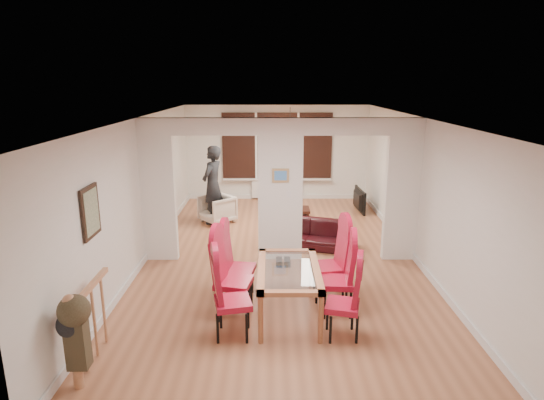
{
  "coord_description": "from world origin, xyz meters",
  "views": [
    {
      "loc": [
        -0.17,
        -7.96,
        3.21
      ],
      "look_at": [
        -0.15,
        0.6,
        0.97
      ],
      "focal_mm": 30.0,
      "sensor_mm": 36.0,
      "label": 1
    }
  ],
  "objects_px": {
    "dining_chair_lc": "(239,264)",
    "coffee_table": "(287,213)",
    "dining_chair_rc": "(329,262)",
    "dining_chair_ra": "(343,300)",
    "television": "(356,200)",
    "sofa": "(309,233)",
    "dining_chair_lb": "(234,276)",
    "dining_table": "(289,292)",
    "dining_chair_rb": "(337,276)",
    "bottle": "(293,203)",
    "armchair": "(217,209)",
    "person": "(213,185)",
    "bowl": "(282,208)",
    "dining_chair_la": "(233,296)"
  },
  "relations": [
    {
      "from": "dining_chair_lc",
      "to": "coffee_table",
      "type": "xyz_separation_m",
      "value": [
        0.86,
        4.17,
        -0.43
      ]
    },
    {
      "from": "dining_chair_lc",
      "to": "dining_chair_rc",
      "type": "relative_size",
      "value": 0.95
    },
    {
      "from": "dining_chair_ra",
      "to": "television",
      "type": "bearing_deg",
      "value": 92.01
    },
    {
      "from": "sofa",
      "to": "dining_chair_lb",
      "type": "bearing_deg",
      "value": -97.75
    },
    {
      "from": "dining_table",
      "to": "dining_chair_lc",
      "type": "xyz_separation_m",
      "value": [
        -0.72,
        0.52,
        0.2
      ]
    },
    {
      "from": "dining_chair_rb",
      "to": "dining_chair_lc",
      "type": "bearing_deg",
      "value": 166.43
    },
    {
      "from": "coffee_table",
      "to": "dining_chair_rb",
      "type": "bearing_deg",
      "value": -83.29
    },
    {
      "from": "bottle",
      "to": "dining_chair_ra",
      "type": "bearing_deg",
      "value": -85.75
    },
    {
      "from": "dining_chair_ra",
      "to": "dining_chair_rc",
      "type": "height_order",
      "value": "dining_chair_rc"
    },
    {
      "from": "armchair",
      "to": "coffee_table",
      "type": "height_order",
      "value": "armchair"
    },
    {
      "from": "dining_chair_lc",
      "to": "coffee_table",
      "type": "relative_size",
      "value": 1.02
    },
    {
      "from": "dining_table",
      "to": "dining_chair_lb",
      "type": "bearing_deg",
      "value": 179.55
    },
    {
      "from": "dining_chair_lb",
      "to": "dining_chair_rc",
      "type": "height_order",
      "value": "dining_chair_lb"
    },
    {
      "from": "armchair",
      "to": "coffee_table",
      "type": "bearing_deg",
      "value": 58.96
    },
    {
      "from": "sofa",
      "to": "person",
      "type": "distance_m",
      "value": 2.69
    },
    {
      "from": "coffee_table",
      "to": "dining_chair_ra",
      "type": "bearing_deg",
      "value": -84.21
    },
    {
      "from": "dining_chair_ra",
      "to": "armchair",
      "type": "bearing_deg",
      "value": 127.67
    },
    {
      "from": "dining_chair_rc",
      "to": "television",
      "type": "relative_size",
      "value": 1.18
    },
    {
      "from": "dining_table",
      "to": "dining_chair_rb",
      "type": "height_order",
      "value": "dining_chair_rb"
    },
    {
      "from": "dining_chair_rc",
      "to": "armchair",
      "type": "relative_size",
      "value": 1.68
    },
    {
      "from": "dining_chair_ra",
      "to": "armchair",
      "type": "xyz_separation_m",
      "value": [
        -2.17,
        4.95,
        -0.2
      ]
    },
    {
      "from": "dining_chair_rb",
      "to": "bowl",
      "type": "bearing_deg",
      "value": 102.13
    },
    {
      "from": "coffee_table",
      "to": "bottle",
      "type": "relative_size",
      "value": 3.97
    },
    {
      "from": "dining_chair_lc",
      "to": "person",
      "type": "distance_m",
      "value": 3.95
    },
    {
      "from": "dining_table",
      "to": "dining_chair_lb",
      "type": "distance_m",
      "value": 0.8
    },
    {
      "from": "dining_chair_lb",
      "to": "bottle",
      "type": "distance_m",
      "value": 4.75
    },
    {
      "from": "dining_chair_ra",
      "to": "bowl",
      "type": "relative_size",
      "value": 5.19
    },
    {
      "from": "dining_chair_ra",
      "to": "coffee_table",
      "type": "relative_size",
      "value": 0.94
    },
    {
      "from": "dining_chair_lb",
      "to": "dining_chair_rb",
      "type": "relative_size",
      "value": 1.07
    },
    {
      "from": "dining_chair_rc",
      "to": "sofa",
      "type": "relative_size",
      "value": 0.65
    },
    {
      "from": "dining_chair_la",
      "to": "person",
      "type": "xyz_separation_m",
      "value": [
        -0.85,
        4.89,
        0.35
      ]
    },
    {
      "from": "dining_chair_ra",
      "to": "person",
      "type": "distance_m",
      "value": 5.42
    },
    {
      "from": "dining_chair_la",
      "to": "armchair",
      "type": "height_order",
      "value": "dining_chair_la"
    },
    {
      "from": "dining_chair_rb",
      "to": "dining_chair_rc",
      "type": "height_order",
      "value": "dining_chair_rc"
    },
    {
      "from": "person",
      "to": "coffee_table",
      "type": "xyz_separation_m",
      "value": [
        1.72,
        0.33,
        -0.78
      ]
    },
    {
      "from": "dining_chair_la",
      "to": "television",
      "type": "distance_m",
      "value": 6.47
    },
    {
      "from": "person",
      "to": "television",
      "type": "bearing_deg",
      "value": 127.14
    },
    {
      "from": "dining_chair_lb",
      "to": "bowl",
      "type": "relative_size",
      "value": 5.96
    },
    {
      "from": "dining_chair_rb",
      "to": "armchair",
      "type": "bearing_deg",
      "value": 120.84
    },
    {
      "from": "dining_table",
      "to": "dining_chair_ra",
      "type": "bearing_deg",
      "value": -39.75
    },
    {
      "from": "dining_chair_lb",
      "to": "dining_chair_rc",
      "type": "relative_size",
      "value": 1.01
    },
    {
      "from": "armchair",
      "to": "bottle",
      "type": "xyz_separation_m",
      "value": [
        1.79,
        0.24,
        0.07
      ]
    },
    {
      "from": "armchair",
      "to": "television",
      "type": "bearing_deg",
      "value": 64.6
    },
    {
      "from": "bowl",
      "to": "television",
      "type": "bearing_deg",
      "value": 20.53
    },
    {
      "from": "dining_chair_la",
      "to": "dining_chair_rc",
      "type": "xyz_separation_m",
      "value": [
        1.36,
        1.08,
        0.03
      ]
    },
    {
      "from": "dining_table",
      "to": "television",
      "type": "bearing_deg",
      "value": 70.28
    },
    {
      "from": "person",
      "to": "bowl",
      "type": "relative_size",
      "value": 9.12
    },
    {
      "from": "dining_table",
      "to": "person",
      "type": "height_order",
      "value": "person"
    },
    {
      "from": "dining_chair_ra",
      "to": "bottle",
      "type": "bearing_deg",
      "value": 108.24
    },
    {
      "from": "dining_table",
      "to": "sofa",
      "type": "relative_size",
      "value": 0.84
    }
  ]
}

